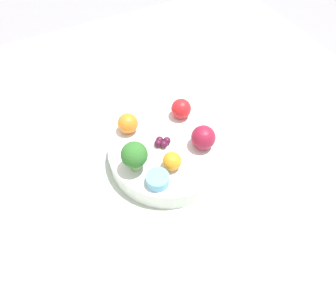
# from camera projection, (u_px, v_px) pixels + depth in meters

# --- Properties ---
(ground_plane) EXTENTS (6.00, 6.00, 0.00)m
(ground_plane) POSITION_uv_depth(u_px,v_px,m) (168.00, 163.00, 0.74)
(ground_plane) COLOR gray
(table_surface) EXTENTS (1.20, 1.20, 0.02)m
(table_surface) POSITION_uv_depth(u_px,v_px,m) (168.00, 160.00, 0.73)
(table_surface) COLOR #B2C6B2
(table_surface) RESTS_ON ground_plane
(bowl) EXTENTS (0.25, 0.25, 0.04)m
(bowl) POSITION_uv_depth(u_px,v_px,m) (168.00, 151.00, 0.71)
(bowl) COLOR white
(bowl) RESTS_ON table_surface
(broccoli) EXTENTS (0.05, 0.05, 0.07)m
(broccoli) POSITION_uv_depth(u_px,v_px,m) (134.00, 155.00, 0.62)
(broccoli) COLOR #8CB76B
(broccoli) RESTS_ON bowl
(apple_red) EXTENTS (0.04, 0.04, 0.04)m
(apple_red) POSITION_uv_depth(u_px,v_px,m) (181.00, 109.00, 0.73)
(apple_red) COLOR red
(apple_red) RESTS_ON bowl
(apple_green) EXTENTS (0.05, 0.05, 0.05)m
(apple_green) POSITION_uv_depth(u_px,v_px,m) (203.00, 137.00, 0.67)
(apple_green) COLOR maroon
(apple_green) RESTS_ON bowl
(orange_front) EXTENTS (0.04, 0.04, 0.04)m
(orange_front) POSITION_uv_depth(u_px,v_px,m) (172.00, 161.00, 0.64)
(orange_front) COLOR orange
(orange_front) RESTS_ON bowl
(orange_back) EXTENTS (0.04, 0.04, 0.04)m
(orange_back) POSITION_uv_depth(u_px,v_px,m) (128.00, 123.00, 0.70)
(orange_back) COLOR orange
(orange_back) RESTS_ON bowl
(grape_cluster) EXTENTS (0.03, 0.03, 0.02)m
(grape_cluster) POSITION_uv_depth(u_px,v_px,m) (162.00, 142.00, 0.68)
(grape_cluster) COLOR #47142D
(grape_cluster) RESTS_ON bowl
(small_cup) EXTENTS (0.04, 0.04, 0.02)m
(small_cup) POSITION_uv_depth(u_px,v_px,m) (158.00, 180.00, 0.62)
(small_cup) COLOR #66B2DB
(small_cup) RESTS_ON bowl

